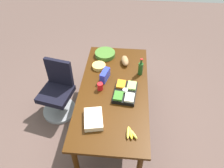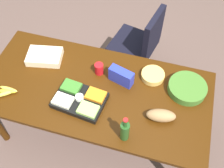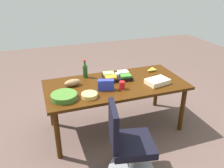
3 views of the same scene
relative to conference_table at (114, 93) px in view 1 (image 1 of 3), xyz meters
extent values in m
plane|color=brown|center=(0.00, 0.00, -0.68)|extent=(10.00, 10.00, 0.00)
cube|color=#3A1C05|center=(0.00, 0.00, 0.06)|extent=(2.03, 0.97, 0.04)
cylinder|color=#3A1C05|center=(-0.93, -0.39, -0.32)|extent=(0.07, 0.07, 0.72)
cylinder|color=#3A1C05|center=(0.93, -0.39, -0.32)|extent=(0.07, 0.07, 0.72)
cylinder|color=#3A1C05|center=(-0.93, 0.39, -0.32)|extent=(0.07, 0.07, 0.72)
cylinder|color=#3A1C05|center=(0.93, 0.39, -0.32)|extent=(0.07, 0.07, 0.72)
cylinder|color=gray|center=(-0.14, -0.94, -0.66)|extent=(0.56, 0.56, 0.05)
cylinder|color=gray|center=(-0.14, -0.94, -0.45)|extent=(0.06, 0.06, 0.38)
cube|color=black|center=(-0.14, -0.94, -0.26)|extent=(0.57, 0.57, 0.09)
cube|color=black|center=(-0.35, -0.89, 0.02)|extent=(0.15, 0.44, 0.47)
cube|color=black|center=(0.08, 0.16, 0.10)|extent=(0.45, 0.34, 0.05)
cube|color=orange|center=(-0.04, 0.10, 0.14)|extent=(0.17, 0.14, 0.03)
cube|color=#377126|center=(0.19, 0.08, 0.14)|extent=(0.17, 0.14, 0.03)
cube|color=#9CC760|center=(-0.03, 0.25, 0.14)|extent=(0.17, 0.14, 0.03)
cube|color=silver|center=(0.20, 0.23, 0.14)|extent=(0.17, 0.14, 0.03)
cylinder|color=white|center=(0.08, 0.16, 0.15)|extent=(0.08, 0.08, 0.04)
cube|color=#2735AF|center=(-0.20, -0.14, 0.15)|extent=(0.23, 0.14, 0.15)
ellipsoid|color=#946D45|center=(-0.60, 0.13, 0.13)|extent=(0.26, 0.15, 0.10)
cylinder|color=#3E6B26|center=(-0.78, -0.21, 0.11)|extent=(0.40, 0.40, 0.07)
cube|color=beige|center=(0.57, -0.20, 0.11)|extent=(0.36, 0.28, 0.07)
cylinder|color=#1E4619|center=(-0.36, 0.37, 0.18)|extent=(0.09, 0.09, 0.19)
cylinder|color=#1E4619|center=(-0.36, 0.37, 0.31)|extent=(0.04, 0.04, 0.08)
cylinder|color=red|center=(-0.36, 0.37, 0.35)|extent=(0.04, 0.04, 0.01)
cylinder|color=#DEB456|center=(-0.46, -0.27, 0.11)|extent=(0.25, 0.25, 0.05)
cylinder|color=red|center=(0.02, -0.19, 0.13)|extent=(0.10, 0.10, 0.11)
ellipsoid|color=yellow|center=(0.72, 0.23, 0.10)|extent=(0.17, 0.04, 0.04)
ellipsoid|color=yellow|center=(0.73, 0.26, 0.10)|extent=(0.17, 0.07, 0.04)
ellipsoid|color=#D9CB44|center=(0.73, 0.28, 0.10)|extent=(0.16, 0.13, 0.04)
camera|label=1|loc=(2.15, 0.17, 2.23)|focal=34.61mm
camera|label=2|loc=(-0.52, 1.25, 2.02)|focal=42.86mm
camera|label=3|loc=(-1.05, -2.82, 1.50)|focal=36.69mm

